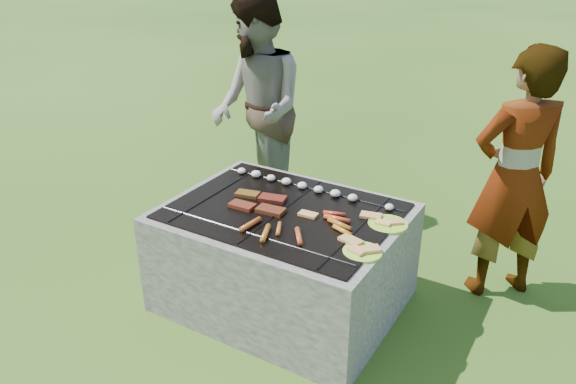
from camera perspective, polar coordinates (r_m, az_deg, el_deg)
name	(u,v)px	position (r m, az deg, el deg)	size (l,w,h in m)	color
lawn	(284,300)	(3.44, -0.44, -10.93)	(60.00, 60.00, 0.00)	#284B12
fire_pit	(284,260)	(3.28, -0.45, -6.95)	(1.30, 1.00, 0.62)	#A8A195
mushrooms	(302,185)	(3.36, 1.48, 0.68)	(1.05, 0.06, 0.04)	white
pork_slabs	(260,202)	(3.18, -2.88, -1.07)	(0.38, 0.26, 0.02)	#9A581C
sausages	(302,227)	(2.92, 1.42, -3.54)	(0.52, 0.49, 0.03)	#BE3B1F
bread_on_grate	(347,224)	(2.97, 5.97, -3.29)	(0.44, 0.39, 0.02)	#E2D174
plate_far	(388,224)	(3.02, 10.11, -3.23)	(0.27, 0.27, 0.03)	#F2FF3C
plate_near	(363,252)	(2.75, 7.62, -6.02)	(0.25, 0.25, 0.03)	#D1FF3C
cook	(515,177)	(3.43, 22.04, 1.38)	(0.55, 0.36, 1.50)	gray
bystander	(257,109)	(4.16, -3.17, 8.37)	(0.81, 0.63, 1.66)	#A99C8D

